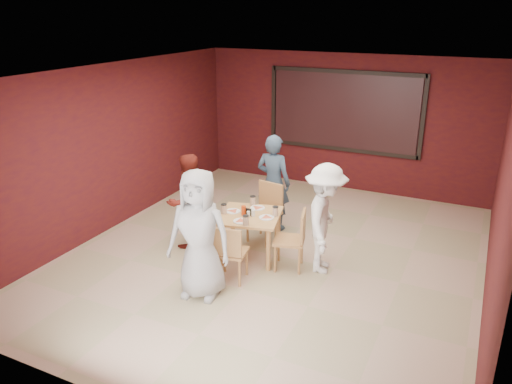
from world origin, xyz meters
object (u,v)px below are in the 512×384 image
at_px(diner_front, 199,234).
at_px(diner_back, 273,183).
at_px(chair_front, 230,250).
at_px(chair_back, 266,209).
at_px(dining_table, 249,220).
at_px(chair_left, 202,218).
at_px(diner_right, 325,219).
at_px(diner_left, 188,201).
at_px(chair_right, 294,237).

relative_size(diner_front, diner_back, 1.05).
height_order(chair_front, chair_back, chair_back).
bearing_deg(dining_table, diner_front, -95.35).
relative_size(dining_table, diner_back, 0.65).
distance_m(dining_table, diner_front, 1.26).
height_order(chair_left, diner_right, diner_right).
bearing_deg(dining_table, diner_left, -177.55).
bearing_deg(diner_right, chair_right, 98.84).
relative_size(chair_front, chair_back, 0.90).
height_order(chair_front, chair_left, chair_front).
distance_m(chair_front, diner_right, 1.43).
bearing_deg(chair_right, diner_right, 20.53).
bearing_deg(diner_left, dining_table, 114.24).
distance_m(chair_front, diner_left, 1.39).
relative_size(diner_front, diner_left, 1.15).
bearing_deg(chair_left, diner_front, -59.31).
xyz_separation_m(chair_front, chair_left, (-0.95, 0.82, -0.01)).
bearing_deg(diner_left, diner_back, 163.74).
xyz_separation_m(dining_table, chair_back, (-0.04, 0.70, -0.08)).
bearing_deg(diner_back, diner_front, 92.41).
bearing_deg(chair_back, diner_right, -26.38).
bearing_deg(chair_back, chair_front, -85.34).
relative_size(chair_back, diner_right, 0.59).
xyz_separation_m(dining_table, diner_back, (-0.12, 1.16, 0.21)).
relative_size(diner_back, diner_right, 1.03).
height_order(dining_table, diner_left, diner_left).
relative_size(chair_back, diner_front, 0.54).
xyz_separation_m(chair_front, diner_front, (-0.20, -0.44, 0.39)).
height_order(chair_right, diner_left, diner_left).
relative_size(chair_left, diner_right, 0.52).
relative_size(chair_left, diner_left, 0.55).
xyz_separation_m(diner_back, diner_right, (1.26, -1.05, -0.03)).
height_order(chair_back, diner_left, diner_left).
distance_m(chair_back, diner_front, 1.96).
height_order(diner_back, diner_left, diner_back).
bearing_deg(chair_back, chair_left, -140.85).
xyz_separation_m(chair_front, chair_right, (0.66, 0.75, 0.02)).
height_order(chair_left, diner_front, diner_front).
height_order(chair_front, diner_back, diner_back).
relative_size(chair_back, chair_left, 1.15).
bearing_deg(diner_back, diner_right, 142.73).
distance_m(dining_table, chair_back, 0.71).
height_order(dining_table, diner_right, diner_right).
bearing_deg(chair_back, diner_back, 99.82).
xyz_separation_m(dining_table, diner_front, (-0.12, -1.23, 0.25)).
distance_m(dining_table, diner_left, 1.07).
relative_size(chair_front, diner_left, 0.56).
bearing_deg(diner_front, diner_back, 80.99).
bearing_deg(chair_right, chair_front, -131.35).
distance_m(chair_front, diner_back, 1.99).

